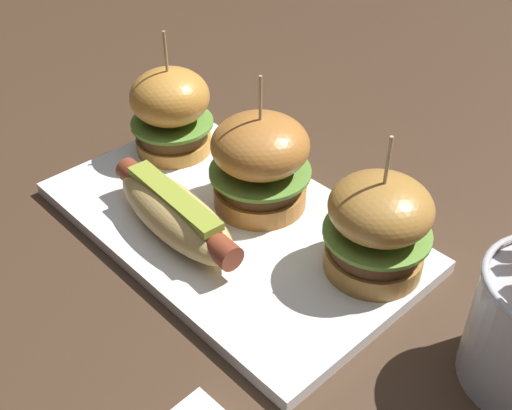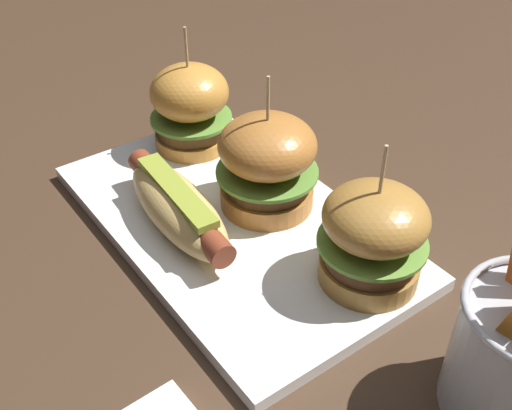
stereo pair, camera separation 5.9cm
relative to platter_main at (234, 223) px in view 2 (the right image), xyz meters
name	(u,v)px [view 2 (the right image)]	position (x,y,z in m)	size (l,w,h in m)	color
ground_plane	(234,228)	(0.00, 0.00, -0.01)	(3.00, 3.00, 0.00)	#422D1E
platter_main	(234,223)	(0.00, 0.00, 0.00)	(0.38, 0.22, 0.01)	white
hot_dog	(178,206)	(-0.02, -0.05, 0.03)	(0.18, 0.07, 0.05)	tan
slider_left	(190,106)	(-0.14, 0.04, 0.06)	(0.09, 0.09, 0.14)	#CD8A38
slider_center	(269,164)	(0.00, 0.04, 0.06)	(0.10, 0.10, 0.14)	#B87231
slider_right	(373,236)	(0.14, 0.05, 0.06)	(0.10, 0.10, 0.14)	#B07B36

